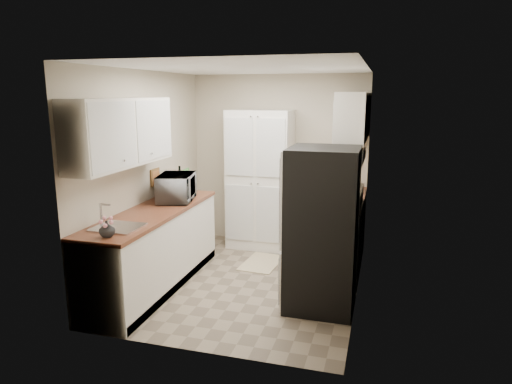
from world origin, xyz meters
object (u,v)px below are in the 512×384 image
Objects in this scene: electric_range at (333,240)px; microwave at (176,188)px; wine_bottle at (180,181)px; toaster_oven at (347,184)px; pantry_cabinet at (260,180)px; refrigerator at (322,229)px.

microwave reaches higher than electric_range.
electric_range is 1.90× the size of microwave.
microwave is 0.37m from wine_bottle.
electric_range is 3.20× the size of toaster_oven.
microwave is 2.28m from toaster_oven.
toaster_oven is (1.99, 1.10, -0.06)m from microwave.
pantry_cabinet is 1.77× the size of electric_range.
pantry_cabinet is at bearing -45.44° from microwave.
pantry_cabinet reaches higher than microwave.
pantry_cabinet is 3.36× the size of microwave.
electric_range reaches higher than toaster_oven.
wine_bottle reaches higher than microwave.
electric_range is at bearing -1.61° from wine_bottle.
pantry_cabinet is 2.07m from refrigerator.
wine_bottle is at bearing 178.39° from electric_range.
wine_bottle is (-0.12, 0.35, 0.01)m from microwave.
refrigerator is at bearing -56.54° from pantry_cabinet.
pantry_cabinet is 1.58m from electric_range.
toaster_oven is (2.11, 0.75, -0.07)m from wine_bottle.
electric_range is 2.03m from microwave.
microwave is at bearing -121.35° from pantry_cabinet.
wine_bottle is at bearing -169.23° from toaster_oven.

